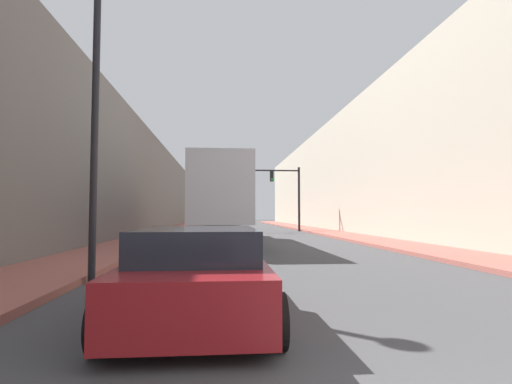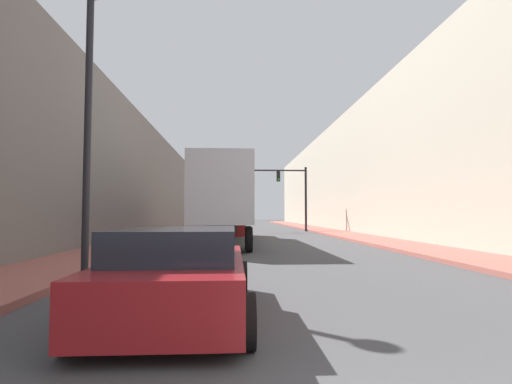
# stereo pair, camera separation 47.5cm
# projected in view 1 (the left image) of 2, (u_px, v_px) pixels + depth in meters

# --- Properties ---
(sidewalk_right) EXTENTS (2.68, 80.00, 0.15)m
(sidewalk_right) POSITION_uv_depth(u_px,v_px,m) (325.00, 232.00, 31.69)
(sidewalk_right) COLOR #9E564C
(sidewalk_right) RESTS_ON ground
(sidewalk_left) EXTENTS (2.68, 80.00, 0.15)m
(sidewalk_left) POSITION_uv_depth(u_px,v_px,m) (165.00, 233.00, 30.63)
(sidewalk_left) COLOR #9E564C
(sidewalk_left) RESTS_ON ground
(building_right) EXTENTS (6.00, 80.00, 9.84)m
(building_right) POSITION_uv_depth(u_px,v_px,m) (377.00, 172.00, 32.33)
(building_right) COLOR #BCB29E
(building_right) RESTS_ON ground
(building_left) EXTENTS (6.00, 80.00, 8.13)m
(building_left) POSITION_uv_depth(u_px,v_px,m) (108.00, 180.00, 30.48)
(building_left) COLOR #66605B
(building_left) RESTS_ON ground
(semi_truck) EXTENTS (2.56, 14.13, 3.94)m
(semi_truck) POSITION_uv_depth(u_px,v_px,m) (221.00, 200.00, 21.48)
(semi_truck) COLOR silver
(semi_truck) RESTS_ON ground
(sedan_car) EXTENTS (2.12, 4.29, 1.32)m
(sedan_car) POSITION_uv_depth(u_px,v_px,m) (198.00, 274.00, 5.90)
(sedan_car) COLOR maroon
(sedan_car) RESTS_ON ground
(traffic_signal_gantry) EXTENTS (7.29, 0.35, 5.57)m
(traffic_signal_gantry) POSITION_uv_depth(u_px,v_px,m) (278.00, 186.00, 34.61)
(traffic_signal_gantry) COLOR black
(traffic_signal_gantry) RESTS_ON ground
(street_lamp) EXTENTS (0.44, 0.44, 6.88)m
(street_lamp) POSITION_uv_depth(u_px,v_px,m) (96.00, 85.00, 8.95)
(street_lamp) COLOR black
(street_lamp) RESTS_ON ground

